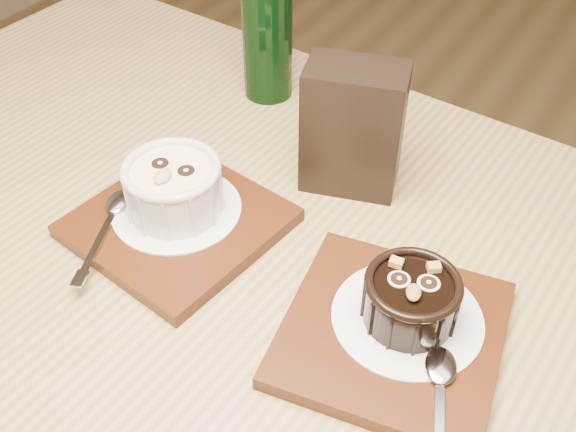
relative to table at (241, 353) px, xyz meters
name	(u,v)px	position (x,y,z in m)	size (l,w,h in m)	color
table	(241,353)	(0.00, 0.00, 0.00)	(1.25, 0.87, 0.75)	olive
tray_left	(178,223)	(-0.10, 0.04, 0.10)	(0.18, 0.18, 0.01)	#461F0B
doily_left	(177,209)	(-0.11, 0.05, 0.11)	(0.13, 0.13, 0.00)	white
ramekin_white	(173,186)	(-0.11, 0.05, 0.14)	(0.10, 0.10, 0.06)	silver
spoon_left	(107,225)	(-0.15, -0.01, 0.11)	(0.03, 0.13, 0.01)	#B9BBC2
tray_right	(392,334)	(0.14, 0.03, 0.10)	(0.18, 0.18, 0.01)	#461F0B
doily_right	(407,317)	(0.15, 0.05, 0.11)	(0.13, 0.13, 0.00)	white
ramekin_dark	(411,297)	(0.15, 0.05, 0.13)	(0.08, 0.08, 0.05)	black
spoon_right	(440,404)	(0.20, -0.02, 0.11)	(0.03, 0.13, 0.01)	#B9BBC2
condiment_stand	(353,128)	(0.01, 0.20, 0.16)	(0.10, 0.06, 0.14)	black
green_bottle	(267,29)	(-0.16, 0.30, 0.18)	(0.06, 0.06, 0.23)	black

